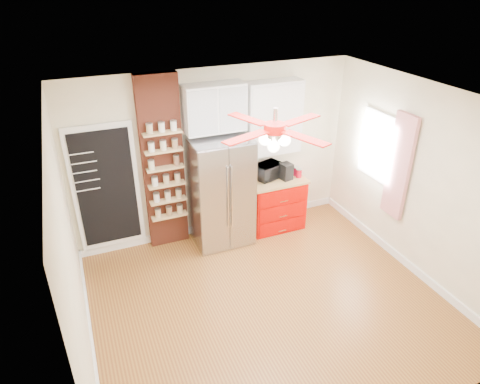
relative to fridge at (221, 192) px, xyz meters
name	(u,v)px	position (x,y,z in m)	size (l,w,h in m)	color
floor	(268,302)	(0.05, -1.63, -0.88)	(4.50, 4.50, 0.00)	olive
ceiling	(276,103)	(0.05, -1.63, 1.83)	(4.50, 4.50, 0.00)	white
wall_back	(215,154)	(0.05, 0.37, 0.48)	(4.50, 0.02, 2.70)	#F6EEC5
wall_front	(381,333)	(0.05, -3.63, 0.48)	(4.50, 0.02, 2.70)	#F6EEC5
wall_left	(71,259)	(-2.20, -1.63, 0.48)	(0.02, 4.00, 2.70)	#F6EEC5
wall_right	(419,182)	(2.30, -1.63, 0.48)	(0.02, 4.00, 2.70)	#F6EEC5
chalkboard	(106,188)	(-1.65, 0.33, 0.23)	(0.95, 0.05, 1.95)	white
brick_pillar	(163,165)	(-0.80, 0.29, 0.48)	(0.60, 0.16, 2.70)	brown
fridge	(221,192)	(0.00, 0.00, 0.00)	(0.90, 0.70, 1.75)	#A9A9AE
upper_glass_cabinet	(214,108)	(0.00, 0.20, 1.27)	(0.90, 0.35, 0.70)	white
red_cabinet	(275,202)	(0.97, 0.05, -0.42)	(0.94, 0.64, 0.90)	#BC0600
upper_shelf_unit	(273,118)	(0.97, 0.22, 1.00)	(0.90, 0.30, 1.15)	white
window	(378,146)	(2.28, -0.73, 0.68)	(0.04, 0.75, 1.05)	white
curtain	(399,167)	(2.23, -1.28, 0.57)	(0.06, 0.40, 1.55)	red
ceiling_fan	(275,129)	(0.05, -1.63, 1.55)	(1.40, 1.40, 0.44)	silver
toaster_oven	(268,171)	(0.87, 0.12, 0.15)	(0.45, 0.30, 0.25)	black
coffee_maker	(286,171)	(1.11, -0.03, 0.16)	(0.17, 0.19, 0.27)	black
canister_left	(299,173)	(1.34, -0.05, 0.09)	(0.09, 0.09, 0.14)	#B3091C
canister_right	(297,171)	(1.34, 0.03, 0.10)	(0.09, 0.09, 0.14)	#AC0926
pantry_jar_oats	(151,165)	(-1.00, 0.14, 0.56)	(0.09, 0.09, 0.13)	beige
pantry_jar_beans	(176,160)	(-0.62, 0.16, 0.57)	(0.09, 0.09, 0.14)	#886045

